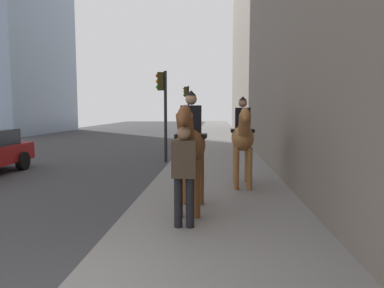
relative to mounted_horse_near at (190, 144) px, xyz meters
name	(u,v)px	position (x,y,z in m)	size (l,w,h in m)	color
mounted_horse_near	(190,144)	(0.00, 0.00, 0.00)	(2.15, 0.62, 2.34)	brown
mounted_horse_far	(243,137)	(2.31, -1.17, -0.03)	(2.15, 0.61, 2.32)	brown
pedestrian_greeting	(184,170)	(-0.91, 0.04, -0.34)	(0.26, 0.40, 1.70)	black
traffic_light_near_curb	(163,101)	(7.08, 1.59, 0.99)	(0.20, 0.44, 3.60)	black
traffic_light_far_curb	(187,104)	(18.16, 1.56, 1.09)	(0.20, 0.44, 3.77)	black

